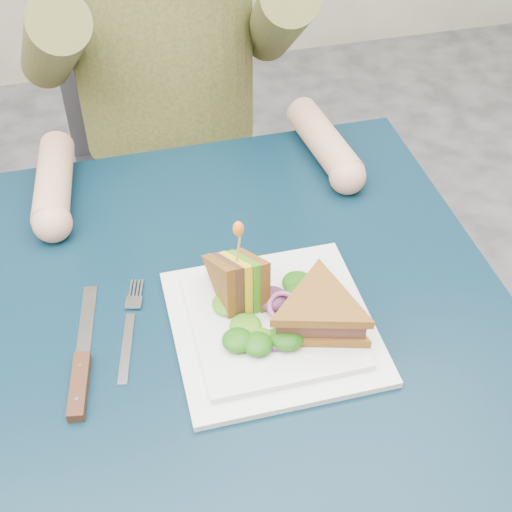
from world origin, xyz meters
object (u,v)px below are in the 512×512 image
object	(u,v)px
knife	(81,373)
sandwich_upright	(240,281)
table	(235,336)
chair	(168,140)
plate	(273,325)
sandwich_flat	(320,312)
fork	(129,331)

from	to	relation	value
knife	sandwich_upright	bearing A→B (deg)	15.52
table	sandwich_upright	bearing A→B (deg)	-77.44
chair	plate	size ratio (longest dim) A/B	3.58
sandwich_flat	sandwich_upright	world-z (taller)	sandwich_upright
table	plate	xyz separation A→B (m)	(0.04, -0.07, 0.09)
chair	fork	distance (m)	0.75
fork	knife	bearing A→B (deg)	-140.03
chair	sandwich_upright	size ratio (longest dim) A/B	7.42
sandwich_upright	sandwich_flat	bearing A→B (deg)	-38.35
plate	sandwich_flat	world-z (taller)	sandwich_flat
plate	knife	bearing A→B (deg)	-176.48
chair	fork	bearing A→B (deg)	-101.75
sandwich_flat	knife	distance (m)	0.31
knife	plate	bearing A→B (deg)	3.52
chair	knife	distance (m)	0.81
fork	knife	distance (m)	0.09
sandwich_flat	fork	world-z (taller)	sandwich_flat
sandwich_upright	knife	xyz separation A→B (m)	(-0.22, -0.06, -0.05)
table	knife	xyz separation A→B (m)	(-0.21, -0.08, 0.09)
chair	knife	bearing A→B (deg)	-105.64
plate	knife	world-z (taller)	plate
sandwich_flat	fork	xyz separation A→B (m)	(-0.24, 0.07, -0.04)
chair	sandwich_upright	world-z (taller)	chair
chair	sandwich_flat	distance (m)	0.81
chair	sandwich_upright	xyz separation A→B (m)	(0.00, -0.70, 0.24)
table	chair	distance (m)	0.69
chair	sandwich_flat	xyz separation A→B (m)	(0.09, -0.77, 0.23)
plate	sandwich_flat	distance (m)	0.07
plate	fork	xyz separation A→B (m)	(-0.18, 0.04, -0.01)
sandwich_flat	sandwich_upright	size ratio (longest dim) A/B	1.45
sandwich_upright	fork	size ratio (longest dim) A/B	0.71
table	sandwich_flat	world-z (taller)	sandwich_flat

